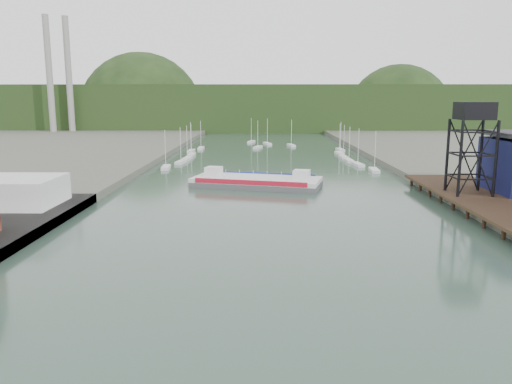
{
  "coord_description": "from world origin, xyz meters",
  "views": [
    {
      "loc": [
        -1.67,
        -29.32,
        18.81
      ],
      "look_at": [
        -2.56,
        49.13,
        4.0
      ],
      "focal_mm": 35.0,
      "sensor_mm": 36.0,
      "label": 1
    }
  ],
  "objects": [
    {
      "name": "white_shed",
      "position": [
        -44.0,
        50.0,
        3.85
      ],
      "size": [
        18.0,
        12.0,
        4.5
      ],
      "primitive_type": "cube",
      "color": "silver",
      "rests_on": "west_quay"
    },
    {
      "name": "lift_tower",
      "position": [
        35.0,
        58.0,
        15.65
      ],
      "size": [
        6.5,
        6.5,
        16.0
      ],
      "color": "black",
      "rests_on": "east_pier"
    },
    {
      "name": "marina_sailboats",
      "position": [
        0.08,
        138.46,
        0.35
      ],
      "size": [
        57.71,
        92.65,
        0.9
      ],
      "color": "silver",
      "rests_on": "ground"
    },
    {
      "name": "smokestacks",
      "position": [
        -106.0,
        232.5,
        30.0
      ],
      "size": [
        11.2,
        8.2,
        60.0
      ],
      "color": "gray",
      "rests_on": "ground"
    },
    {
      "name": "distant_hills",
      "position": [
        -3.98,
        301.35,
        10.38
      ],
      "size": [
        500.0,
        120.0,
        80.0
      ],
      "color": "black",
      "rests_on": "ground"
    },
    {
      "name": "chain_ferry",
      "position": [
        -2.76,
        76.9,
        1.12
      ],
      "size": [
        29.06,
        17.29,
        3.92
      ],
      "rotation": [
        0.0,
        0.0,
        -0.25
      ],
      "color": "#504F52",
      "rests_on": "ground"
    }
  ]
}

